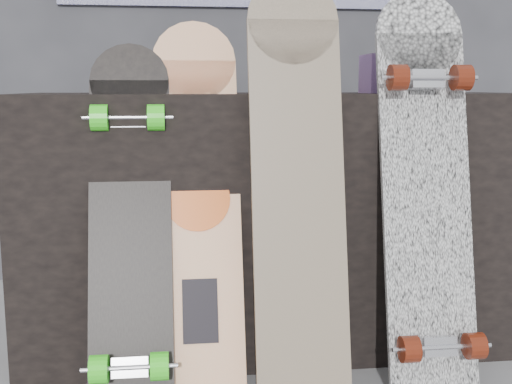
{
  "coord_description": "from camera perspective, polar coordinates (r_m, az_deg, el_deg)",
  "views": [
    {
      "loc": [
        -0.33,
        -1.52,
        0.82
      ],
      "look_at": [
        -0.12,
        0.2,
        0.53
      ],
      "focal_mm": 45.0,
      "sensor_mm": 36.0,
      "label": 1
    }
  ],
  "objects": [
    {
      "name": "vendor_table",
      "position": [
        2.09,
        2.16,
        -2.25
      ],
      "size": [
        1.6,
        0.6,
        0.8
      ],
      "primitive_type": "cube",
      "color": "black",
      "rests_on": "ground"
    },
    {
      "name": "booth",
      "position": [
        2.91,
        -0.53,
        14.89
      ],
      "size": [
        2.4,
        0.22,
        2.2
      ],
      "color": "#303035",
      "rests_on": "ground"
    },
    {
      "name": "merch_box_purple",
      "position": [
        2.07,
        -9.53,
        10.04
      ],
      "size": [
        0.18,
        0.12,
        0.1
      ],
      "primitive_type": "cube",
      "color": "#5B3771",
      "rests_on": "vendor_table"
    },
    {
      "name": "merch_box_small",
      "position": [
        2.09,
        11.52,
        10.25
      ],
      "size": [
        0.14,
        0.14,
        0.12
      ],
      "primitive_type": "cube",
      "color": "#5B3771",
      "rests_on": "vendor_table"
    },
    {
      "name": "merch_box_flat",
      "position": [
        2.2,
        4.02,
        9.57
      ],
      "size": [
        0.22,
        0.1,
        0.06
      ],
      "primitive_type": "cube",
      "color": "#D1B78C",
      "rests_on": "vendor_table"
    },
    {
      "name": "longboard_geisha",
      "position": [
        1.76,
        -5.24,
        -0.17
      ],
      "size": [
        0.23,
        0.34,
        1.01
      ],
      "rotation": [
        -0.31,
        0.0,
        0.0
      ],
      "color": "beige",
      "rests_on": "ground"
    },
    {
      "name": "longboard_celtic",
      "position": [
        1.68,
        3.72,
        1.56
      ],
      "size": [
        0.24,
        0.27,
        1.12
      ],
      "rotation": [
        -0.23,
        0.0,
        0.0
      ],
      "color": "tan",
      "rests_on": "ground"
    },
    {
      "name": "longboard_cascadia",
      "position": [
        1.81,
        14.96,
        0.85
      ],
      "size": [
        0.25,
        0.32,
        1.09
      ],
      "rotation": [
        -0.23,
        0.0,
        0.0
      ],
      "color": "white",
      "rests_on": "ground"
    },
    {
      "name": "skateboard_dark",
      "position": [
        1.73,
        -11.13,
        -2.02
      ],
      "size": [
        0.22,
        0.4,
        0.94
      ],
      "rotation": [
        -0.35,
        0.0,
        0.0
      ],
      "color": "black",
      "rests_on": "ground"
    }
  ]
}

